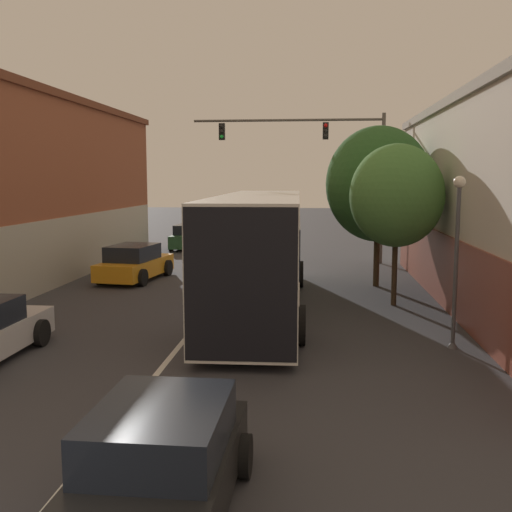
{
  "coord_description": "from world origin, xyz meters",
  "views": [
    {
      "loc": [
        3.31,
        -4.19,
        4.13
      ],
      "look_at": [
        1.59,
        13.13,
        1.86
      ],
      "focal_mm": 42.0,
      "sensor_mm": 36.0,
      "label": 1
    }
  ],
  "objects_px": {
    "parked_car_left_mid": "(135,263)",
    "parked_car_left_near": "(193,237)",
    "street_tree_far": "(378,184)",
    "hatchback_foreground": "(157,470)",
    "bus": "(260,246)",
    "traffic_signal_gantry": "(327,155)",
    "street_tree_near": "(397,196)",
    "street_lamp": "(456,256)"
  },
  "relations": [
    {
      "from": "parked_car_left_near",
      "to": "parked_car_left_mid",
      "type": "bearing_deg",
      "value": -179.37
    },
    {
      "from": "bus",
      "to": "hatchback_foreground",
      "type": "height_order",
      "value": "bus"
    },
    {
      "from": "parked_car_left_near",
      "to": "parked_car_left_mid",
      "type": "xyz_separation_m",
      "value": [
        -0.09,
        -11.16,
        0.01
      ]
    },
    {
      "from": "hatchback_foreground",
      "to": "street_lamp",
      "type": "distance_m",
      "value": 9.74
    },
    {
      "from": "hatchback_foreground",
      "to": "parked_car_left_near",
      "type": "relative_size",
      "value": 0.94
    },
    {
      "from": "traffic_signal_gantry",
      "to": "street_lamp",
      "type": "bearing_deg",
      "value": -78.95
    },
    {
      "from": "parked_car_left_mid",
      "to": "traffic_signal_gantry",
      "type": "xyz_separation_m",
      "value": [
        7.83,
        5.87,
        4.55
      ]
    },
    {
      "from": "traffic_signal_gantry",
      "to": "street_tree_near",
      "type": "bearing_deg",
      "value": -78.06
    },
    {
      "from": "parked_car_left_near",
      "to": "traffic_signal_gantry",
      "type": "bearing_deg",
      "value": -123.24
    },
    {
      "from": "hatchback_foreground",
      "to": "street_tree_near",
      "type": "bearing_deg",
      "value": -18.35
    },
    {
      "from": "parked_car_left_near",
      "to": "street_tree_far",
      "type": "distance_m",
      "value": 15.36
    },
    {
      "from": "parked_car_left_near",
      "to": "parked_car_left_mid",
      "type": "relative_size",
      "value": 0.98
    },
    {
      "from": "parked_car_left_mid",
      "to": "hatchback_foreground",
      "type": "bearing_deg",
      "value": -154.38
    },
    {
      "from": "street_tree_far",
      "to": "parked_car_left_near",
      "type": "bearing_deg",
      "value": 129.63
    },
    {
      "from": "parked_car_left_mid",
      "to": "street_lamp",
      "type": "distance_m",
      "value": 13.97
    },
    {
      "from": "parked_car_left_near",
      "to": "parked_car_left_mid",
      "type": "height_order",
      "value": "parked_car_left_mid"
    },
    {
      "from": "parked_car_left_mid",
      "to": "street_tree_far",
      "type": "bearing_deg",
      "value": -84.72
    },
    {
      "from": "traffic_signal_gantry",
      "to": "street_tree_far",
      "type": "bearing_deg",
      "value": -73.67
    },
    {
      "from": "bus",
      "to": "parked_car_left_near",
      "type": "xyz_separation_m",
      "value": [
        -5.51,
        16.12,
        -1.34
      ]
    },
    {
      "from": "street_tree_far",
      "to": "hatchback_foreground",
      "type": "bearing_deg",
      "value": -104.33
    },
    {
      "from": "hatchback_foreground",
      "to": "street_tree_far",
      "type": "height_order",
      "value": "street_tree_far"
    },
    {
      "from": "traffic_signal_gantry",
      "to": "street_tree_near",
      "type": "height_order",
      "value": "traffic_signal_gantry"
    },
    {
      "from": "traffic_signal_gantry",
      "to": "street_lamp",
      "type": "distance_m",
      "value": 15.28
    },
    {
      "from": "parked_car_left_mid",
      "to": "traffic_signal_gantry",
      "type": "bearing_deg",
      "value": -45.46
    },
    {
      "from": "street_tree_near",
      "to": "street_tree_far",
      "type": "height_order",
      "value": "street_tree_far"
    },
    {
      "from": "parked_car_left_near",
      "to": "traffic_signal_gantry",
      "type": "xyz_separation_m",
      "value": [
        7.74,
        -5.29,
        4.56
      ]
    },
    {
      "from": "parked_car_left_mid",
      "to": "street_tree_far",
      "type": "relative_size",
      "value": 0.72
    },
    {
      "from": "street_tree_near",
      "to": "street_tree_far",
      "type": "distance_m",
      "value": 3.53
    },
    {
      "from": "bus",
      "to": "street_tree_far",
      "type": "distance_m",
      "value": 6.39
    },
    {
      "from": "bus",
      "to": "hatchback_foreground",
      "type": "distance_m",
      "value": 12.0
    },
    {
      "from": "hatchback_foreground",
      "to": "street_tree_near",
      "type": "relative_size",
      "value": 0.78
    },
    {
      "from": "bus",
      "to": "parked_car_left_mid",
      "type": "xyz_separation_m",
      "value": [
        -5.6,
        4.97,
        -1.33
      ]
    },
    {
      "from": "parked_car_left_mid",
      "to": "street_tree_far",
      "type": "xyz_separation_m",
      "value": [
        9.67,
        -0.41,
        3.21
      ]
    },
    {
      "from": "street_lamp",
      "to": "street_tree_far",
      "type": "bearing_deg",
      "value": 96.98
    },
    {
      "from": "hatchback_foreground",
      "to": "street_tree_far",
      "type": "xyz_separation_m",
      "value": [
        4.21,
        16.48,
        3.25
      ]
    },
    {
      "from": "street_tree_near",
      "to": "bus",
      "type": "bearing_deg",
      "value": -166.23
    },
    {
      "from": "parked_car_left_mid",
      "to": "parked_car_left_near",
      "type": "bearing_deg",
      "value": 7.21
    },
    {
      "from": "hatchback_foreground",
      "to": "parked_car_left_mid",
      "type": "distance_m",
      "value": 17.75
    },
    {
      "from": "parked_car_left_near",
      "to": "street_lamp",
      "type": "distance_m",
      "value": 22.69
    },
    {
      "from": "street_lamp",
      "to": "street_tree_near",
      "type": "bearing_deg",
      "value": 99.26
    },
    {
      "from": "parked_car_left_mid",
      "to": "street_tree_far",
      "type": "distance_m",
      "value": 10.2
    },
    {
      "from": "parked_car_left_near",
      "to": "traffic_signal_gantry",
      "type": "relative_size",
      "value": 0.47
    }
  ]
}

